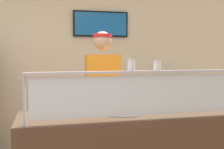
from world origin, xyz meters
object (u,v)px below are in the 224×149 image
pepper_flake_shaker (157,66)px  parmesan_shaker (131,66)px  pizza_server (123,109)px  pizza_tray (122,111)px  worker_figure (103,98)px  pizza_box_stack (195,84)px

pepper_flake_shaker → parmesan_shaker: bearing=180.0°
pizza_server → parmesan_shaker: (-0.01, -0.30, 0.42)m
parmesan_shaker → pizza_server: bearing=88.0°
pizza_tray → worker_figure: bearing=95.9°
pizza_server → worker_figure: 0.60m
pizza_tray → pizza_box_stack: pizza_box_stack is taller
pizza_server → worker_figure: (-0.06, 0.60, 0.02)m
parmesan_shaker → pepper_flake_shaker: parmesan_shaker is taller
parmesan_shaker → pepper_flake_shaker: size_ratio=1.16×
pizza_box_stack → pizza_tray: bearing=-136.7°
pizza_box_stack → pepper_flake_shaker: bearing=-127.5°
pizza_server → pepper_flake_shaker: 0.55m
pizza_tray → worker_figure: 0.58m
pizza_tray → pizza_server: (0.00, -0.02, 0.02)m
pizza_tray → pizza_server: 0.03m
parmesan_shaker → pizza_box_stack: parmesan_shaker is taller
pizza_server → pizza_tray: bearing=101.5°
pizza_server → pepper_flake_shaker: pepper_flake_shaker is taller
pizza_server → pepper_flake_shaker: bearing=-49.6°
pepper_flake_shaker → worker_figure: (-0.28, 0.89, -0.40)m
pizza_tray → parmesan_shaker: parmesan_shaker is taller
worker_figure → pizza_box_stack: worker_figure is taller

